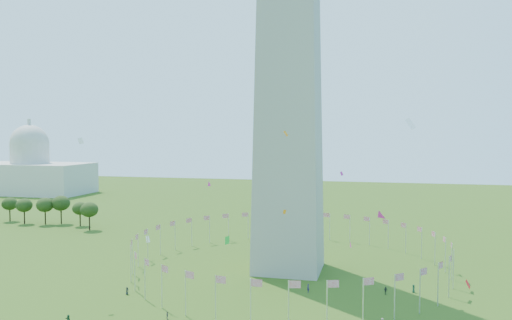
{
  "coord_description": "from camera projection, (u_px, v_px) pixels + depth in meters",
  "views": [
    {
      "loc": [
        22.31,
        -76.85,
        35.36
      ],
      "look_at": [
        -5.11,
        35.0,
        29.39
      ],
      "focal_mm": 35.0,
      "sensor_mm": 36.0,
      "label": 1
    }
  ],
  "objects": [
    {
      "name": "tree_line_west",
      "position": [
        39.0,
        212.0,
        194.72
      ],
      "size": [
        55.1,
        15.52,
        10.94
      ],
      "color": "#2F4918",
      "rests_on": "ground"
    },
    {
      "name": "capitol_building",
      "position": [
        30.0,
        155.0,
        297.87
      ],
      "size": [
        70.0,
        35.0,
        46.0
      ],
      "primitive_type": null,
      "color": "beige",
      "rests_on": "ground"
    },
    {
      "name": "flag_ring",
      "position": [
        289.0,
        253.0,
        129.94
      ],
      "size": [
        80.24,
        80.24,
        9.0
      ],
      "color": "silver",
      "rests_on": "ground"
    },
    {
      "name": "kites_aloft",
      "position": [
        297.0,
        211.0,
        103.72
      ],
      "size": [
        110.76,
        58.06,
        33.6
      ],
      "color": "#CC2699",
      "rests_on": "ground"
    }
  ]
}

